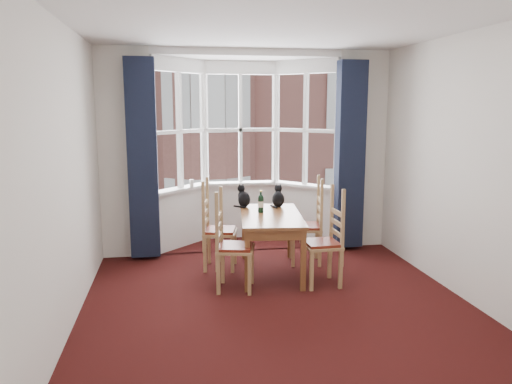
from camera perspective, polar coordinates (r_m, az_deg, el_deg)
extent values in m
plane|color=black|center=(5.12, 3.00, -13.66)|extent=(4.50, 4.50, 0.00)
plane|color=white|center=(4.76, 3.33, 19.00)|extent=(4.50, 4.50, 0.00)
plane|color=silver|center=(4.72, -21.24, 1.36)|extent=(0.00, 4.50, 4.50)
plane|color=silver|center=(5.53, 23.82, 2.35)|extent=(0.00, 4.50, 4.50)
plane|color=silver|center=(2.63, 14.03, -4.61)|extent=(4.00, 0.00, 4.00)
cube|color=silver|center=(6.89, -14.68, 4.19)|extent=(0.70, 0.12, 2.80)
cube|color=silver|center=(7.37, 11.89, 4.65)|extent=(0.70, 0.12, 2.80)
cube|color=#161C31|center=(6.70, -12.83, 3.68)|extent=(0.38, 0.22, 2.60)
cube|color=#161C31|center=(7.12, 10.67, 4.12)|extent=(0.38, 0.22, 2.60)
cube|color=brown|center=(6.07, 1.72, -2.77)|extent=(0.87, 1.42, 0.04)
cube|color=brown|center=(5.54, -1.01, -7.93)|extent=(0.07, 0.07, 0.70)
cube|color=brown|center=(6.74, -1.37, -4.69)|extent=(0.07, 0.07, 0.70)
cube|color=brown|center=(5.60, 5.41, -7.80)|extent=(0.07, 0.07, 0.70)
cube|color=brown|center=(6.79, 3.90, -4.62)|extent=(0.07, 0.07, 0.70)
cube|color=#A78251|center=(5.59, -2.36, -6.39)|extent=(0.49, 0.50, 0.06)
cube|color=#5A1A0F|center=(5.58, -2.36, -6.24)|extent=(0.44, 0.45, 0.03)
cube|color=#A78251|center=(6.31, -4.12, -4.49)|extent=(0.48, 0.50, 0.06)
cube|color=#5A1A0F|center=(6.31, -4.12, -4.36)|extent=(0.43, 0.45, 0.03)
cube|color=#A78251|center=(5.78, 7.48, -5.92)|extent=(0.41, 0.43, 0.06)
cube|color=#5A1A0F|center=(5.77, 7.49, -5.78)|extent=(0.37, 0.39, 0.03)
cube|color=#A78251|center=(6.54, 5.67, -4.00)|extent=(0.47, 0.48, 0.06)
cube|color=#5A1A0F|center=(6.54, 5.68, -3.87)|extent=(0.42, 0.44, 0.03)
ellipsoid|color=black|center=(6.50, -1.37, -0.85)|extent=(0.23, 0.25, 0.21)
sphere|color=black|center=(6.54, -1.71, 0.38)|extent=(0.13, 0.13, 0.10)
cone|color=black|center=(6.52, -1.91, 0.79)|extent=(0.05, 0.05, 0.04)
cone|color=black|center=(6.54, -1.50, 0.83)|extent=(0.05, 0.05, 0.04)
ellipsoid|color=black|center=(6.51, 2.55, -0.86)|extent=(0.19, 0.23, 0.21)
sphere|color=black|center=(6.55, 2.55, 0.38)|extent=(0.11, 0.11, 0.10)
cone|color=black|center=(6.55, 2.32, 0.80)|extent=(0.04, 0.04, 0.04)
cone|color=black|center=(6.55, 2.79, 0.80)|extent=(0.04, 0.04, 0.04)
cylinder|color=black|center=(6.16, 0.55, -1.44)|extent=(0.07, 0.07, 0.20)
sphere|color=black|center=(6.14, 0.56, -0.58)|extent=(0.06, 0.06, 0.06)
cylinder|color=black|center=(6.14, 0.56, -0.24)|extent=(0.03, 0.03, 0.08)
cylinder|color=gold|center=(6.13, 0.56, 0.11)|extent=(0.03, 0.03, 0.02)
cylinder|color=silver|center=(6.16, 0.55, -1.40)|extent=(0.07, 0.07, 0.07)
cylinder|color=white|center=(7.27, -7.37, 0.98)|extent=(0.06, 0.06, 0.12)
plane|color=#333335|center=(37.71, -7.80, -2.52)|extent=(80.00, 80.00, 0.00)
cube|color=#8F544A|center=(18.89, -6.47, 6.66)|extent=(18.00, 6.00, 14.00)
cylinder|color=#8F544A|center=(15.90, -5.86, 6.07)|extent=(3.20, 3.20, 14.00)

